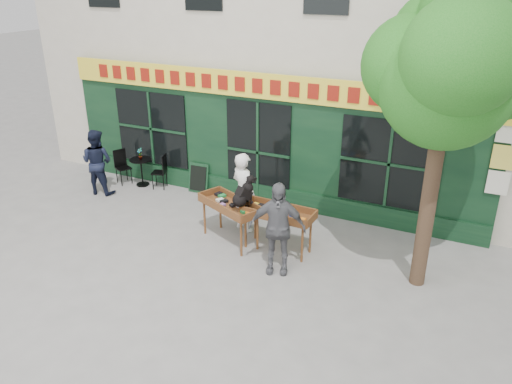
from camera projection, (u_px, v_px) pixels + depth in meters
ground at (213, 241)px, 10.97m from camera, size 80.00×80.00×0.00m
street_tree at (453, 62)px, 7.90m from camera, size 3.05×2.90×5.60m
book_cart_center at (230, 207)px, 10.65m from camera, size 1.62×1.17×0.99m
dog at (243, 191)px, 10.29m from camera, size 0.55×0.69×0.60m
woman at (243, 192)px, 11.15m from camera, size 0.79×0.67×1.84m
book_cart_right at (278, 215)px, 10.31m from camera, size 1.52×0.68×0.99m
man_right at (277, 228)px, 9.53m from camera, size 1.19×0.77×1.88m
bistro_table at (141, 167)px, 13.68m from camera, size 0.60×0.60×0.76m
bistro_chair_left at (121, 164)px, 13.87m from camera, size 0.49×0.49×0.95m
bistro_chair_right at (162, 169)px, 13.48m from camera, size 0.46×0.46×0.95m
potted_plant at (140, 154)px, 13.52m from camera, size 0.18×0.14×0.31m
man_left at (97, 162)px, 13.08m from camera, size 0.94×0.78×1.75m
chalkboard at (198, 178)px, 13.29m from camera, size 0.57×0.22×0.79m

